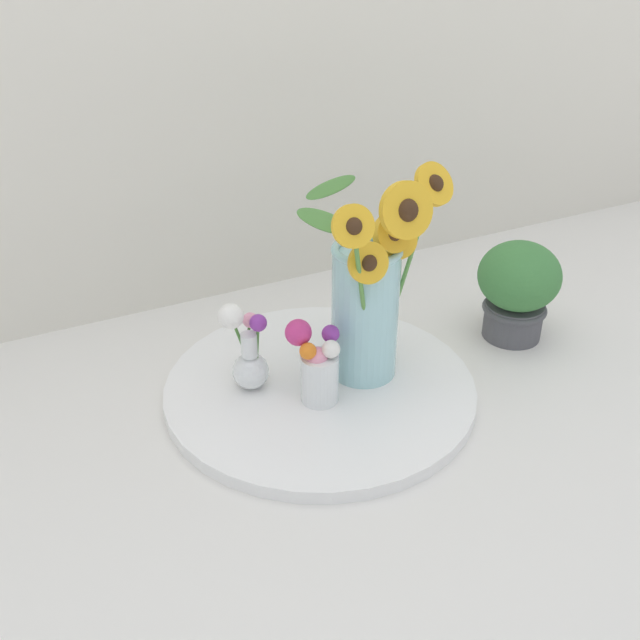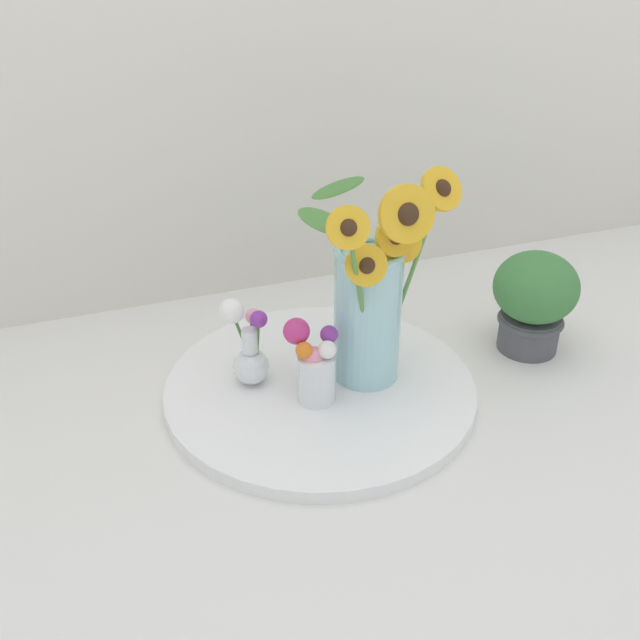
% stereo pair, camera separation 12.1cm
% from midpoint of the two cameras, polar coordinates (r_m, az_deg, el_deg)
% --- Properties ---
extents(ground_plane, '(6.00, 6.00, 0.00)m').
position_cam_midpoint_polar(ground_plane, '(1.21, -0.96, -8.82)').
color(ground_plane, silver).
extents(serving_tray, '(0.53, 0.53, 0.02)m').
position_cam_midpoint_polar(serving_tray, '(1.29, -2.71, -5.35)').
color(serving_tray, white).
rests_on(serving_tray, ground_plane).
extents(mason_jar_sunflowers, '(0.28, 0.21, 0.37)m').
position_cam_midpoint_polar(mason_jar_sunflowers, '(1.23, 0.90, 1.71)').
color(mason_jar_sunflowers, '#9ED1D6').
rests_on(mason_jar_sunflowers, serving_tray).
extents(vase_small_center, '(0.09, 0.08, 0.14)m').
position_cam_midpoint_polar(vase_small_center, '(1.21, -3.13, -3.52)').
color(vase_small_center, white).
rests_on(vase_small_center, serving_tray).
extents(vase_bulb_right, '(0.08, 0.07, 0.16)m').
position_cam_midpoint_polar(vase_bulb_right, '(1.25, -8.34, -2.61)').
color(vase_bulb_right, white).
rests_on(vase_bulb_right, serving_tray).
extents(potted_plant, '(0.15, 0.15, 0.19)m').
position_cam_midpoint_polar(potted_plant, '(1.43, 12.53, 2.41)').
color(potted_plant, '#4C4C51').
rests_on(potted_plant, ground_plane).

